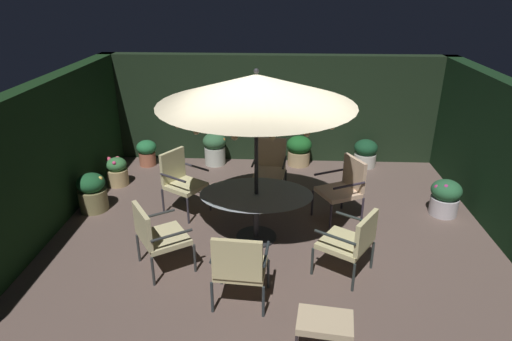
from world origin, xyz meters
name	(u,v)px	position (x,y,z in m)	size (l,w,h in m)	color
ground_plane	(272,232)	(0.00, 0.00, -0.01)	(7.26, 6.56, 0.02)	brown
hedge_backdrop_rear	(275,108)	(0.00, 3.13, 1.11)	(7.26, 0.30, 2.23)	black
hedge_backdrop_left	(40,161)	(-3.48, 0.00, 1.11)	(0.30, 6.56, 2.23)	black
patio_dining_table	(256,203)	(-0.24, -0.19, 0.60)	(1.65, 1.17, 0.75)	#28292C
patio_umbrella	(256,90)	(-0.24, -0.19, 2.27)	(2.68, 2.68, 2.55)	#2C2B30
patio_chair_north	(181,178)	(-1.53, 0.62, 0.60)	(0.80, 0.79, 1.04)	#2D2B33
patio_chair_northeast	(157,234)	(-1.50, -1.04, 0.55)	(0.85, 0.87, 0.95)	#2E3231
patio_chair_east	(239,266)	(-0.36, -1.71, 0.57)	(0.67, 0.61, 1.00)	#283034
patio_chair_southeast	(352,240)	(1.04, -1.03, 0.53)	(0.85, 0.85, 0.92)	#293130
patio_chair_south	(344,185)	(1.13, 0.48, 0.59)	(0.81, 0.80, 1.03)	#302935
patio_chair_southwest	(270,165)	(-0.06, 1.33, 0.57)	(0.63, 0.68, 1.02)	#2E2D2C
ottoman_footrest	(325,324)	(0.58, -2.39, 0.37)	(0.62, 0.47, 0.43)	#32292D
potted_plant_left_far	(365,153)	(1.90, 2.74, 0.30)	(0.48, 0.48, 0.58)	beige
potted_plant_front_corner	(299,150)	(0.52, 2.75, 0.33)	(0.52, 0.52, 0.62)	tan
potted_plant_right_near	(215,148)	(-1.25, 2.69, 0.37)	(0.49, 0.49, 0.68)	beige
potted_plant_right_far	(147,152)	(-2.67, 2.57, 0.30)	(0.41, 0.41, 0.54)	#AD6246
potted_plant_back_left	(117,171)	(-2.96, 1.58, 0.27)	(0.40, 0.39, 0.55)	tan
potted_plant_left_near	(92,192)	(-3.03, 0.56, 0.33)	(0.47, 0.47, 0.66)	olive
potted_plant_back_center	(445,197)	(2.84, 0.71, 0.32)	(0.49, 0.49, 0.61)	silver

